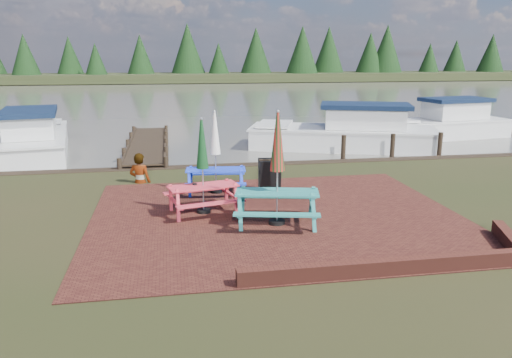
{
  "coord_description": "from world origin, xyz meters",
  "views": [
    {
      "loc": [
        -2.52,
        -10.43,
        3.9
      ],
      "look_at": [
        -0.54,
        0.94,
        1.0
      ],
      "focal_mm": 35.0,
      "sensor_mm": 36.0,
      "label": 1
    }
  ],
  "objects_px": {
    "picnic_table_teal": "(277,186)",
    "person": "(139,154)",
    "chalkboard": "(270,176)",
    "jetty": "(147,144)",
    "picnic_table_red": "(203,181)",
    "picnic_table_blue": "(216,165)",
    "boat_jetty": "(34,140)",
    "boat_near": "(346,134)",
    "boat_far": "(443,125)"
  },
  "relations": [
    {
      "from": "picnic_table_blue",
      "to": "boat_jetty",
      "type": "distance_m",
      "value": 10.34
    },
    {
      "from": "picnic_table_red",
      "to": "boat_near",
      "type": "height_order",
      "value": "picnic_table_red"
    },
    {
      "from": "jetty",
      "to": "boat_far",
      "type": "bearing_deg",
      "value": 4.8
    },
    {
      "from": "picnic_table_teal",
      "to": "picnic_table_red",
      "type": "height_order",
      "value": "picnic_table_teal"
    },
    {
      "from": "picnic_table_red",
      "to": "boat_far",
      "type": "relative_size",
      "value": 0.33
    },
    {
      "from": "picnic_table_red",
      "to": "boat_jetty",
      "type": "xyz_separation_m",
      "value": [
        -6.33,
        9.59,
        -0.39
      ]
    },
    {
      "from": "chalkboard",
      "to": "picnic_table_teal",
      "type": "bearing_deg",
      "value": -89.78
    },
    {
      "from": "chalkboard",
      "to": "picnic_table_blue",
      "type": "bearing_deg",
      "value": 179.89
    },
    {
      "from": "picnic_table_teal",
      "to": "person",
      "type": "bearing_deg",
      "value": 138.78
    },
    {
      "from": "picnic_table_teal",
      "to": "person",
      "type": "xyz_separation_m",
      "value": [
        -3.37,
        4.58,
        -0.01
      ]
    },
    {
      "from": "picnic_table_blue",
      "to": "picnic_table_red",
      "type": "bearing_deg",
      "value": -98.65
    },
    {
      "from": "chalkboard",
      "to": "jetty",
      "type": "bearing_deg",
      "value": 123.01
    },
    {
      "from": "picnic_table_blue",
      "to": "picnic_table_teal",
      "type": "bearing_deg",
      "value": -62.74
    },
    {
      "from": "boat_jetty",
      "to": "boat_near",
      "type": "bearing_deg",
      "value": -13.25
    },
    {
      "from": "picnic_table_teal",
      "to": "picnic_table_blue",
      "type": "distance_m",
      "value": 3.21
    },
    {
      "from": "picnic_table_teal",
      "to": "person",
      "type": "distance_m",
      "value": 5.69
    },
    {
      "from": "picnic_table_blue",
      "to": "boat_far",
      "type": "bearing_deg",
      "value": 42.69
    },
    {
      "from": "jetty",
      "to": "boat_jetty",
      "type": "distance_m",
      "value": 4.6
    },
    {
      "from": "picnic_table_red",
      "to": "person",
      "type": "relative_size",
      "value": 1.29
    },
    {
      "from": "picnic_table_blue",
      "to": "boat_near",
      "type": "bearing_deg",
      "value": 53.61
    },
    {
      "from": "picnic_table_teal",
      "to": "picnic_table_red",
      "type": "xyz_separation_m",
      "value": [
        -1.63,
        1.17,
        -0.1
      ]
    },
    {
      "from": "person",
      "to": "picnic_table_blue",
      "type": "bearing_deg",
      "value": 163.58
    },
    {
      "from": "jetty",
      "to": "person",
      "type": "xyz_separation_m",
      "value": [
        0.0,
        -6.25,
        0.81
      ]
    },
    {
      "from": "jetty",
      "to": "boat_near",
      "type": "relative_size",
      "value": 1.06
    },
    {
      "from": "picnic_table_blue",
      "to": "person",
      "type": "xyz_separation_m",
      "value": [
        -2.22,
        1.59,
        0.1
      ]
    },
    {
      "from": "chalkboard",
      "to": "person",
      "type": "bearing_deg",
      "value": 162.31
    },
    {
      "from": "boat_near",
      "to": "jetty",
      "type": "bearing_deg",
      "value": 103.63
    },
    {
      "from": "boat_far",
      "to": "picnic_table_blue",
      "type": "bearing_deg",
      "value": 117.64
    },
    {
      "from": "boat_near",
      "to": "boat_far",
      "type": "height_order",
      "value": "boat_near"
    },
    {
      "from": "jetty",
      "to": "boat_far",
      "type": "relative_size",
      "value": 1.26
    },
    {
      "from": "jetty",
      "to": "person",
      "type": "height_order",
      "value": "person"
    },
    {
      "from": "picnic_table_red",
      "to": "chalkboard",
      "type": "distance_m",
      "value": 2.6
    },
    {
      "from": "chalkboard",
      "to": "boat_jetty",
      "type": "distance_m",
      "value": 11.55
    },
    {
      "from": "boat_jetty",
      "to": "person",
      "type": "distance_m",
      "value": 7.71
    },
    {
      "from": "jetty",
      "to": "boat_jetty",
      "type": "xyz_separation_m",
      "value": [
        -4.59,
        -0.08,
        0.33
      ]
    },
    {
      "from": "picnic_table_teal",
      "to": "jetty",
      "type": "bearing_deg",
      "value": 119.72
    },
    {
      "from": "picnic_table_red",
      "to": "boat_far",
      "type": "height_order",
      "value": "picnic_table_red"
    },
    {
      "from": "chalkboard",
      "to": "boat_far",
      "type": "distance_m",
      "value": 14.2
    },
    {
      "from": "picnic_table_teal",
      "to": "jetty",
      "type": "distance_m",
      "value": 11.37
    },
    {
      "from": "boat_jetty",
      "to": "person",
      "type": "bearing_deg",
      "value": -63.31
    },
    {
      "from": "jetty",
      "to": "person",
      "type": "distance_m",
      "value": 6.3
    },
    {
      "from": "picnic_table_teal",
      "to": "chalkboard",
      "type": "distance_m",
      "value": 2.83
    },
    {
      "from": "picnic_table_teal",
      "to": "boat_far",
      "type": "height_order",
      "value": "picnic_table_teal"
    },
    {
      "from": "picnic_table_blue",
      "to": "boat_jetty",
      "type": "height_order",
      "value": "picnic_table_blue"
    },
    {
      "from": "picnic_table_red",
      "to": "person",
      "type": "bearing_deg",
      "value": 103.86
    },
    {
      "from": "chalkboard",
      "to": "person",
      "type": "distance_m",
      "value": 4.19
    },
    {
      "from": "picnic_table_red",
      "to": "jetty",
      "type": "distance_m",
      "value": 9.85
    },
    {
      "from": "picnic_table_blue",
      "to": "jetty",
      "type": "distance_m",
      "value": 8.18
    },
    {
      "from": "picnic_table_teal",
      "to": "picnic_table_red",
      "type": "distance_m",
      "value": 2.01
    },
    {
      "from": "picnic_table_red",
      "to": "jetty",
      "type": "relative_size",
      "value": 0.26
    }
  ]
}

